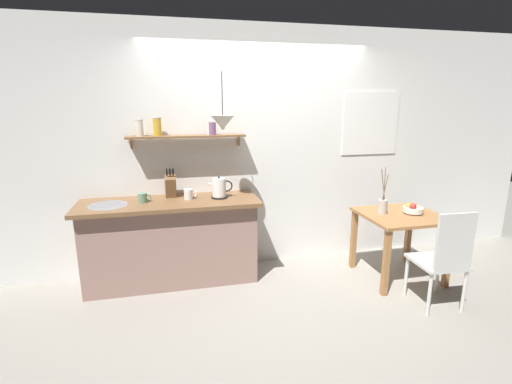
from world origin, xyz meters
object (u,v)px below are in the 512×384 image
Objects in this scene: dining_chair_near at (444,257)px; electric_kettle at (219,188)px; coffee_mug_by_sink at (143,198)px; pendant_lamp at (223,122)px; dining_table at (400,225)px; knife_block at (171,186)px; twig_vase at (383,206)px; coffee_mug_spare at (189,194)px; fruit_bowl at (413,209)px.

electric_kettle reaches higher than dining_chair_near.
pendant_lamp reaches higher than coffee_mug_by_sink.
dining_table is 0.85× the size of dining_chair_near.
twig_vase is at bearing -14.12° from knife_block.
fruit_bowl is at bearing -11.93° from coffee_mug_spare.
fruit_bowl is 0.39× the size of pendant_lamp.
dining_chair_near is 2.52m from coffee_mug_spare.
coffee_mug_by_sink is (-2.46, 0.39, 0.14)m from twig_vase.
knife_block is 2.34× the size of coffee_mug_spare.
pendant_lamp is at bearing 170.14° from dining_table.
knife_block reaches higher than dining_chair_near.
electric_kettle is at bearing -17.74° from knife_block.
coffee_mug_by_sink is at bearing 169.87° from pendant_lamp.
dining_table is at bearing -12.46° from coffee_mug_spare.
electric_kettle is 0.78m from coffee_mug_by_sink.
electric_kettle is at bearing 101.19° from pendant_lamp.
twig_vase is 2.05m from coffee_mug_spare.
twig_vase reaches higher than dining_table.
fruit_bowl is (0.13, 0.66, 0.25)m from dining_chair_near.
electric_kettle is at bearing 166.96° from twig_vase.
dining_table is 2.71m from coffee_mug_by_sink.
knife_block is at bearing 141.98° from coffee_mug_spare.
twig_vase is at bearing 165.86° from fruit_bowl.
dining_table is 2.49m from knife_block.
dining_chair_near is 4.58× the size of fruit_bowl.
electric_kettle reaches higher than coffee_mug_by_sink.
dining_chair_near is 7.42× the size of coffee_mug_by_sink.
fruit_bowl is at bearing -14.14° from twig_vase.
dining_chair_near is 2.25m from electric_kettle.
fruit_bowl is at bearing -14.13° from knife_block.
fruit_bowl is 2.38m from coffee_mug_spare.
dining_table is 1.49× the size of pendant_lamp.
coffee_mug_spare is (-0.32, 0.02, -0.05)m from electric_kettle.
twig_vase reaches higher than coffee_mug_spare.
coffee_mug_by_sink is 0.97× the size of coffee_mug_spare.
coffee_mug_spare is (-2.19, 0.48, 0.35)m from dining_table.
knife_block is 0.24m from coffee_mug_spare.
knife_block is (-2.37, 0.62, 0.42)m from dining_table.
pendant_lamp reaches higher than dining_chair_near.
coffee_mug_by_sink is at bearing -177.43° from coffee_mug_spare.
coffee_mug_spare is (-2.20, 1.16, 0.43)m from dining_chair_near.
twig_vase reaches higher than dining_chair_near.
fruit_bowl is at bearing -2.57° from dining_table.
pendant_lamp reaches higher than coffee_mug_spare.
coffee_mug_spare is (0.18, -0.14, -0.07)m from knife_block.
fruit_bowl is 0.67× the size of knife_block.
dining_table is 1.97m from electric_kettle.
dining_table is at bearing -13.91° from electric_kettle.
knife_block is 2.41× the size of coffee_mug_by_sink.
dining_chair_near is 3.79× the size of electric_kettle.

